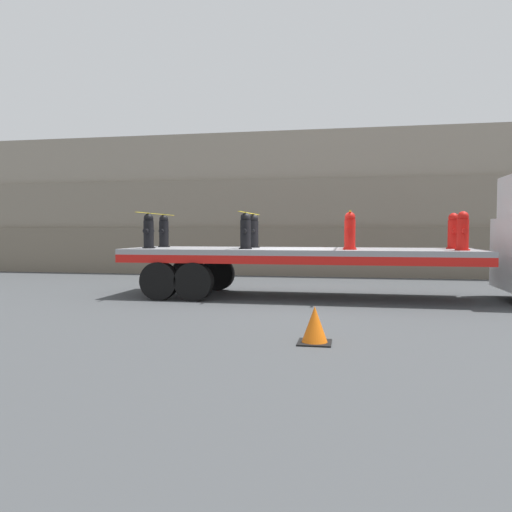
{
  "coord_description": "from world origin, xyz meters",
  "views": [
    {
      "loc": [
        1.27,
        -12.78,
        1.7
      ],
      "look_at": [
        -1.12,
        0.0,
        1.06
      ],
      "focal_mm": 35.0,
      "sensor_mm": 36.0,
      "label": 1
    }
  ],
  "objects_px": {
    "fire_hydrant_black_near_0": "(149,231)",
    "fire_hydrant_black_near_1": "(245,231)",
    "fire_hydrant_red_far_3": "(453,231)",
    "traffic_cone": "(315,325)",
    "fire_hydrant_black_far_1": "(254,231)",
    "fire_hydrant_black_far_0": "(164,231)",
    "fire_hydrant_red_near_3": "(463,231)",
    "fire_hydrant_red_near_2": "(350,231)",
    "fire_hydrant_red_far_2": "(350,231)",
    "flatbed_trailer": "(271,258)"
  },
  "relations": [
    {
      "from": "fire_hydrant_black_near_0",
      "to": "fire_hydrant_black_near_1",
      "type": "height_order",
      "value": "same"
    },
    {
      "from": "fire_hydrant_red_far_3",
      "to": "traffic_cone",
      "type": "height_order",
      "value": "fire_hydrant_red_far_3"
    },
    {
      "from": "fire_hydrant_black_near_0",
      "to": "fire_hydrant_black_far_1",
      "type": "xyz_separation_m",
      "value": [
        2.57,
        1.08,
        0.0
      ]
    },
    {
      "from": "fire_hydrant_black_far_0",
      "to": "fire_hydrant_red_near_3",
      "type": "xyz_separation_m",
      "value": [
        7.72,
        -1.08,
        0.0
      ]
    },
    {
      "from": "fire_hydrant_red_near_2",
      "to": "fire_hydrant_black_far_0",
      "type": "bearing_deg",
      "value": 168.13
    },
    {
      "from": "fire_hydrant_red_near_2",
      "to": "fire_hydrant_red_far_2",
      "type": "relative_size",
      "value": 1.0
    },
    {
      "from": "fire_hydrant_black_near_0",
      "to": "fire_hydrant_red_far_3",
      "type": "height_order",
      "value": "same"
    },
    {
      "from": "fire_hydrant_black_far_0",
      "to": "fire_hydrant_red_near_2",
      "type": "xyz_separation_m",
      "value": [
        5.15,
        -1.08,
        0.0
      ]
    },
    {
      "from": "fire_hydrant_red_far_2",
      "to": "fire_hydrant_black_far_1",
      "type": "bearing_deg",
      "value": 180.0
    },
    {
      "from": "fire_hydrant_black_near_1",
      "to": "fire_hydrant_red_far_2",
      "type": "bearing_deg",
      "value": 22.8
    },
    {
      "from": "fire_hydrant_red_far_2",
      "to": "fire_hydrant_red_near_3",
      "type": "relative_size",
      "value": 1.0
    },
    {
      "from": "fire_hydrant_red_far_2",
      "to": "fire_hydrant_black_far_0",
      "type": "bearing_deg",
      "value": 180.0
    },
    {
      "from": "fire_hydrant_black_far_0",
      "to": "fire_hydrant_red_near_3",
      "type": "distance_m",
      "value": 7.8
    },
    {
      "from": "fire_hydrant_black_far_1",
      "to": "flatbed_trailer",
      "type": "bearing_deg",
      "value": -43.64
    },
    {
      "from": "flatbed_trailer",
      "to": "fire_hydrant_black_far_0",
      "type": "distance_m",
      "value": 3.26
    },
    {
      "from": "fire_hydrant_red_far_2",
      "to": "fire_hydrant_red_near_3",
      "type": "distance_m",
      "value": 2.79
    },
    {
      "from": "fire_hydrant_black_near_1",
      "to": "fire_hydrant_red_near_3",
      "type": "bearing_deg",
      "value": 0.0
    },
    {
      "from": "flatbed_trailer",
      "to": "fire_hydrant_black_near_0",
      "type": "xyz_separation_m",
      "value": [
        -3.14,
        -0.54,
        0.7
      ]
    },
    {
      "from": "fire_hydrant_black_far_0",
      "to": "fire_hydrant_black_far_1",
      "type": "relative_size",
      "value": 1.0
    },
    {
      "from": "fire_hydrant_black_far_0",
      "to": "traffic_cone",
      "type": "xyz_separation_m",
      "value": [
        4.63,
        -5.8,
        -1.42
      ]
    },
    {
      "from": "fire_hydrant_black_far_1",
      "to": "fire_hydrant_red_far_3",
      "type": "height_order",
      "value": "same"
    },
    {
      "from": "fire_hydrant_black_far_1",
      "to": "traffic_cone",
      "type": "xyz_separation_m",
      "value": [
        2.06,
        -5.8,
        -1.42
      ]
    },
    {
      "from": "fire_hydrant_black_far_0",
      "to": "fire_hydrant_red_far_3",
      "type": "xyz_separation_m",
      "value": [
        7.72,
        0.0,
        0.0
      ]
    },
    {
      "from": "fire_hydrant_red_near_3",
      "to": "fire_hydrant_red_far_3",
      "type": "xyz_separation_m",
      "value": [
        0.0,
        1.08,
        0.0
      ]
    },
    {
      "from": "flatbed_trailer",
      "to": "fire_hydrant_red_far_3",
      "type": "distance_m",
      "value": 4.66
    },
    {
      "from": "fire_hydrant_red_far_2",
      "to": "fire_hydrant_black_near_1",
      "type": "bearing_deg",
      "value": -157.2
    },
    {
      "from": "fire_hydrant_red_far_3",
      "to": "traffic_cone",
      "type": "distance_m",
      "value": 6.72
    },
    {
      "from": "fire_hydrant_black_far_1",
      "to": "traffic_cone",
      "type": "height_order",
      "value": "fire_hydrant_black_far_1"
    },
    {
      "from": "fire_hydrant_red_near_3",
      "to": "flatbed_trailer",
      "type": "bearing_deg",
      "value": 173.26
    },
    {
      "from": "fire_hydrant_black_far_1",
      "to": "traffic_cone",
      "type": "relative_size",
      "value": 1.59
    },
    {
      "from": "traffic_cone",
      "to": "fire_hydrant_red_near_2",
      "type": "bearing_deg",
      "value": 83.72
    },
    {
      "from": "fire_hydrant_black_near_0",
      "to": "fire_hydrant_red_far_3",
      "type": "distance_m",
      "value": 7.8
    },
    {
      "from": "fire_hydrant_red_far_2",
      "to": "fire_hydrant_red_near_3",
      "type": "bearing_deg",
      "value": -22.8
    },
    {
      "from": "flatbed_trailer",
      "to": "fire_hydrant_red_near_3",
      "type": "relative_size",
      "value": 9.82
    },
    {
      "from": "flatbed_trailer",
      "to": "fire_hydrant_red_far_2",
      "type": "bearing_deg",
      "value": 15.09
    },
    {
      "from": "fire_hydrant_black_far_0",
      "to": "fire_hydrant_black_far_1",
      "type": "bearing_deg",
      "value": 0.0
    },
    {
      "from": "fire_hydrant_red_far_2",
      "to": "fire_hydrant_red_near_3",
      "type": "height_order",
      "value": "same"
    },
    {
      "from": "fire_hydrant_red_far_3",
      "to": "fire_hydrant_red_near_3",
      "type": "bearing_deg",
      "value": -90.0
    },
    {
      "from": "flatbed_trailer",
      "to": "fire_hydrant_red_near_2",
      "type": "xyz_separation_m",
      "value": [
        2.01,
        -0.54,
        0.7
      ]
    },
    {
      "from": "fire_hydrant_black_far_0",
      "to": "fire_hydrant_red_far_3",
      "type": "distance_m",
      "value": 7.72
    },
    {
      "from": "fire_hydrant_black_far_0",
      "to": "fire_hydrant_red_near_2",
      "type": "relative_size",
      "value": 1.0
    },
    {
      "from": "fire_hydrant_black_far_0",
      "to": "fire_hydrant_red_far_2",
      "type": "xyz_separation_m",
      "value": [
        5.15,
        0.0,
        0.0
      ]
    },
    {
      "from": "flatbed_trailer",
      "to": "traffic_cone",
      "type": "bearing_deg",
      "value": -74.19
    },
    {
      "from": "fire_hydrant_red_far_3",
      "to": "fire_hydrant_black_near_0",
      "type": "bearing_deg",
      "value": -172.02
    },
    {
      "from": "fire_hydrant_red_near_3",
      "to": "fire_hydrant_black_near_0",
      "type": "bearing_deg",
      "value": 180.0
    },
    {
      "from": "flatbed_trailer",
      "to": "fire_hydrant_black_near_0",
      "type": "bearing_deg",
      "value": -170.23
    },
    {
      "from": "flatbed_trailer",
      "to": "fire_hydrant_red_far_2",
      "type": "height_order",
      "value": "fire_hydrant_red_far_2"
    },
    {
      "from": "fire_hydrant_black_near_1",
      "to": "fire_hydrant_red_near_3",
      "type": "height_order",
      "value": "same"
    },
    {
      "from": "fire_hydrant_red_near_2",
      "to": "fire_hydrant_red_far_3",
      "type": "bearing_deg",
      "value": 22.8
    },
    {
      "from": "flatbed_trailer",
      "to": "traffic_cone",
      "type": "height_order",
      "value": "flatbed_trailer"
    }
  ]
}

